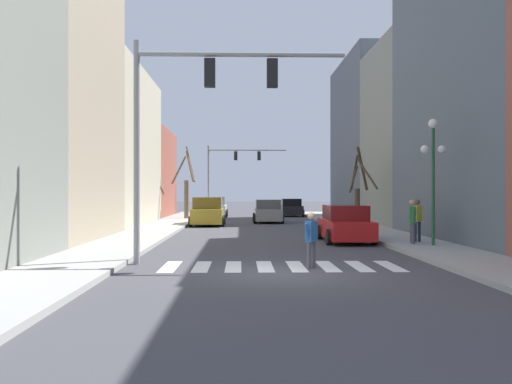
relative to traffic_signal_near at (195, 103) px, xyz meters
name	(u,v)px	position (x,y,z in m)	size (l,w,h in m)	color
ground_plane	(284,274)	(2.49, -2.11, -4.75)	(240.00, 240.00, 0.00)	#424247
sidewalk_left	(61,271)	(-3.30, -2.11, -4.67)	(2.66, 90.00, 0.15)	#9E9E99
sidewalk_right	(504,270)	(8.27, -2.11, -4.67)	(2.66, 90.00, 0.15)	#9E9E99
building_row_left	(69,137)	(-7.62, 13.80, 0.25)	(6.00, 46.13, 12.78)	gray
building_row_right	(449,115)	(12.60, 14.41, 1.56)	(6.00, 45.35, 13.02)	#934C3D
crosswalk_stripes	(281,266)	(2.49, -0.61, -4.74)	(6.75, 2.60, 0.01)	white
traffic_signal_near	(195,103)	(0.00, 0.00, 0.00)	(6.24, 0.28, 6.59)	gray
traffic_signal_far	(231,164)	(0.43, 38.92, 0.02)	(7.45, 0.28, 6.52)	gray
street_lamp_right_corner	(433,156)	(8.50, 4.38, -1.28)	(0.95, 0.36, 4.71)	#1E4C2D
car_parked_left_mid	(215,208)	(-0.82, 33.11, -3.94)	(2.06, 4.85, 1.73)	white
car_driving_away_lane	(345,225)	(5.81, 7.73, -4.01)	(2.03, 4.72, 1.56)	red
car_parked_right_mid	(268,212)	(3.23, 23.94, -3.99)	(2.06, 4.26, 1.61)	gray
car_parked_right_near	(208,212)	(-0.76, 20.34, -3.91)	(2.18, 4.37, 1.80)	#A38423
car_parked_left_far	(291,208)	(5.79, 35.24, -4.02)	(2.05, 4.51, 1.55)	black
pedestrian_crossing_street	(412,218)	(7.92, 5.08, -3.60)	(0.26, 0.73, 1.69)	#4C4C51
pedestrian_near_right_corner	(311,235)	(3.31, -1.06, -3.82)	(0.46, 0.59, 1.56)	#4C4C51
pedestrian_waiting_at_curb	(417,217)	(8.37, 5.93, -3.60)	(0.60, 0.56, 1.69)	#282D47
street_tree_left_mid	(359,191)	(7.94, 15.63, -2.57)	(1.36, 2.67, 4.54)	#473828
street_tree_right_mid	(187,188)	(-2.78, 27.75, -2.34)	(2.03, 2.60, 5.47)	brown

